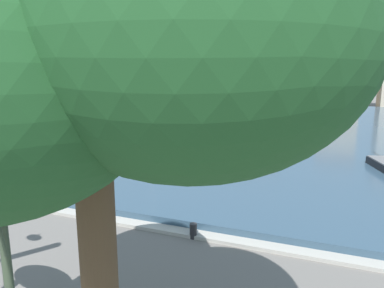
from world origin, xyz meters
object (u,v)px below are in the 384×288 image
Objects in this scene: sailboat_teal at (151,130)px; mooring_bollard at (193,231)px; sailboat_navy at (94,149)px; shade_tree at (92,68)px.

mooring_bollard is (10.65, -17.44, -0.22)m from sailboat_teal.
sailboat_teal reaches higher than mooring_bollard.
sailboat_navy is 18.65m from shade_tree.
sailboat_navy is at bearing 140.31° from mooring_bollard.
sailboat_teal is 1.19× the size of sailboat_navy.
sailboat_navy reaches higher than shade_tree.
shade_tree reaches higher than mooring_bollard.
sailboat_teal is at bearing 121.41° from mooring_bollard.
shade_tree is at bearing -63.77° from sailboat_teal.
shade_tree is at bearing -81.34° from mooring_bollard.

